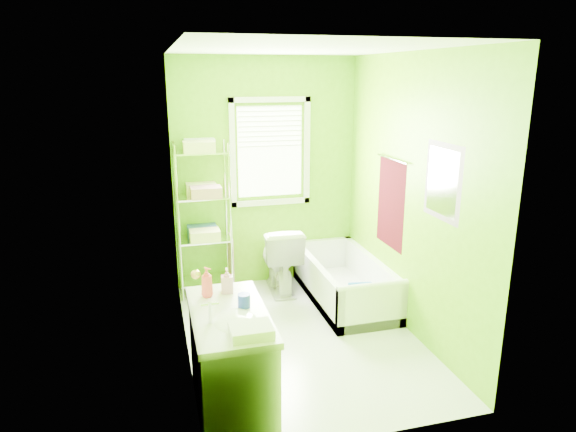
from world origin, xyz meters
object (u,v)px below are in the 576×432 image
object	(u,v)px
bathtub	(345,287)
toilet	(280,258)
wire_shelf_unit	(204,202)
vanity	(231,358)

from	to	relation	value
bathtub	toilet	world-z (taller)	toilet
toilet	wire_shelf_unit	size ratio (longest dim) A/B	0.45
bathtub	vanity	xyz separation A→B (m)	(-1.49, -1.54, 0.26)
toilet	wire_shelf_unit	bearing A→B (deg)	-6.76
vanity	bathtub	bearing A→B (deg)	46.08
vanity	wire_shelf_unit	bearing A→B (deg)	88.22
toilet	vanity	world-z (taller)	vanity
toilet	bathtub	bearing A→B (deg)	145.32
wire_shelf_unit	bathtub	bearing A→B (deg)	-23.67
bathtub	wire_shelf_unit	size ratio (longest dim) A/B	0.89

